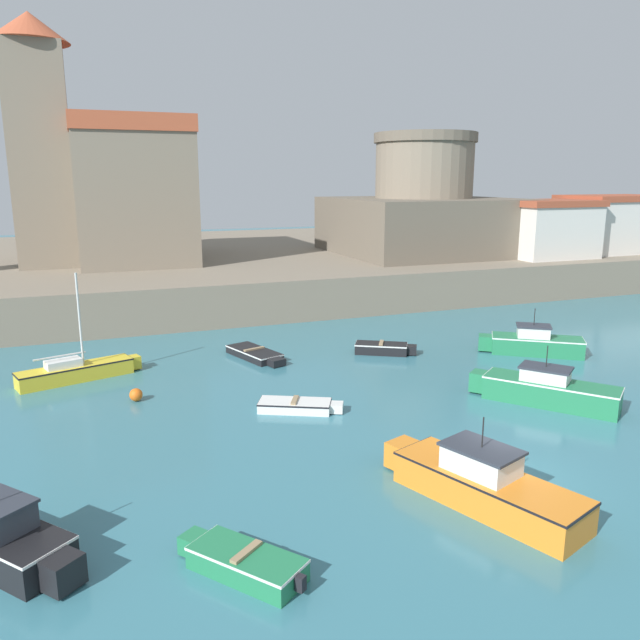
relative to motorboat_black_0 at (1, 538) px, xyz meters
The scene contains 16 objects.
ground_plane 14.31m from the motorboat_black_0, ahead, with size 200.00×200.00×0.00m, color teal.
quay_seawall 44.15m from the motorboat_black_0, 71.13° to the left, with size 120.00×40.00×2.74m, color gray.
motorboat_black_0 is the anchor object (origin of this frame).
motorboat_green_1 20.26m from the motorboat_black_0, 11.63° to the left, with size 4.62×5.46×2.48m.
dinghy_black_2 21.56m from the motorboat_black_0, 38.15° to the left, with size 3.24×2.40×0.62m.
dinghy_green_3 5.96m from the motorboat_black_0, 25.72° to the right, with size 2.76×3.19×0.64m.
dinghy_black_4 18.16m from the motorboat_black_0, 55.22° to the left, with size 2.41×4.20×0.49m.
motorboat_green_5 26.54m from the motorboat_black_0, 23.19° to the left, with size 5.08×4.07×2.46m.
motorboat_orange_6 12.68m from the motorboat_black_0, ahead, with size 3.62×6.46×2.61m.
dinghy_white_7 12.16m from the motorboat_black_0, 34.97° to the left, with size 3.42×2.32×0.49m.
sailboat_yellow_9 14.38m from the motorboat_black_0, 83.27° to the left, with size 5.62×2.64×4.99m.
mooring_buoy 11.17m from the motorboat_black_0, 69.07° to the left, with size 0.55×0.55×0.55m, color orange.
church 37.90m from the motorboat_black_0, 82.16° to the left, with size 13.13×14.56×17.57m.
fortress 44.96m from the motorboat_black_0, 47.26° to the left, with size 14.67×14.67×10.12m.
harbor_shed_near_wharf 53.90m from the motorboat_black_0, 30.48° to the left, with size 8.81×5.92×4.95m.
harbor_shed_mid_row 46.59m from the motorboat_black_0, 34.36° to the left, with size 7.16×5.51×4.67m.
Camera 1 is at (-11.84, -14.59, 9.13)m, focal length 35.00 mm.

